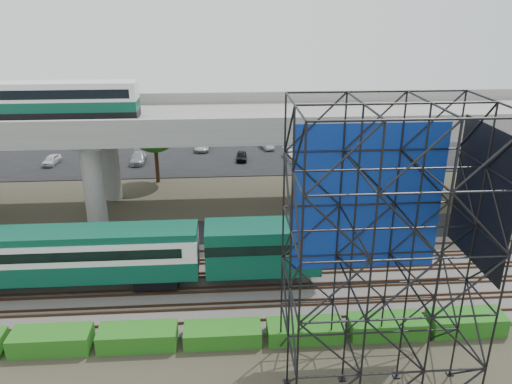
{
  "coord_description": "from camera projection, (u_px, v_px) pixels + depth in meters",
  "views": [
    {
      "loc": [
        1.28,
        -29.02,
        19.33
      ],
      "look_at": [
        3.73,
        6.0,
        5.54
      ],
      "focal_mm": 35.0,
      "sensor_mm": 36.0,
      "label": 1
    }
  ],
  "objects": [
    {
      "name": "ballast_bed",
      "position": [
        208.0,
        284.0,
        35.75
      ],
      "size": [
        90.0,
        12.0,
        0.2
      ],
      "primitive_type": "cube",
      "color": "slate",
      "rests_on": "ground"
    },
    {
      "name": "rail_tracks",
      "position": [
        208.0,
        282.0,
        35.68
      ],
      "size": [
        90.0,
        9.52,
        0.16
      ],
      "color": "#472D1E",
      "rests_on": "ballast_bed"
    },
    {
      "name": "commuter_train",
      "position": [
        90.0,
        254.0,
        34.21
      ],
      "size": [
        29.3,
        3.06,
        4.3
      ],
      "color": "black",
      "rests_on": "rail_tracks"
    },
    {
      "name": "harbor_water",
      "position": [
        214.0,
        117.0,
        85.92
      ],
      "size": [
        140.0,
        40.0,
        0.03
      ],
      "primitive_type": "cube",
      "color": "#445D70",
      "rests_on": "ground"
    },
    {
      "name": "parking_lot",
      "position": [
        213.0,
        154.0,
        65.48
      ],
      "size": [
        90.0,
        18.0,
        0.08
      ],
      "primitive_type": "cube",
      "color": "black",
      "rests_on": "ground"
    },
    {
      "name": "parked_cars",
      "position": [
        211.0,
        150.0,
        64.87
      ],
      "size": [
        39.08,
        9.31,
        1.28
      ],
      "color": "silver",
      "rests_on": "parking_lot"
    },
    {
      "name": "hedge_strip",
      "position": [
        223.0,
        333.0,
        29.79
      ],
      "size": [
        34.6,
        1.8,
        1.2
      ],
      "color": "#165914",
      "rests_on": "ground"
    },
    {
      "name": "trees",
      "position": [
        159.0,
        154.0,
        46.6
      ],
      "size": [
        40.94,
        16.94,
        7.69
      ],
      "color": "#382314",
      "rests_on": "ground"
    },
    {
      "name": "service_road",
      "position": [
        210.0,
        233.0,
        43.66
      ],
      "size": [
        90.0,
        5.0,
        0.08
      ],
      "primitive_type": "cube",
      "color": "black",
      "rests_on": "ground"
    },
    {
      "name": "overpass",
      "position": [
        198.0,
        127.0,
        45.72
      ],
      "size": [
        80.0,
        12.0,
        12.4
      ],
      "color": "#9E9B93",
      "rests_on": "ground"
    },
    {
      "name": "scaffold_tower",
      "position": [
        382.0,
        257.0,
        24.36
      ],
      "size": [
        9.36,
        6.36,
        15.0
      ],
      "color": "black",
      "rests_on": "ground"
    },
    {
      "name": "ground",
      "position": [
        208.0,
        301.0,
        33.93
      ],
      "size": [
        140.0,
        140.0,
        0.0
      ],
      "primitive_type": "plane",
      "color": "#474233",
      "rests_on": "ground"
    }
  ]
}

